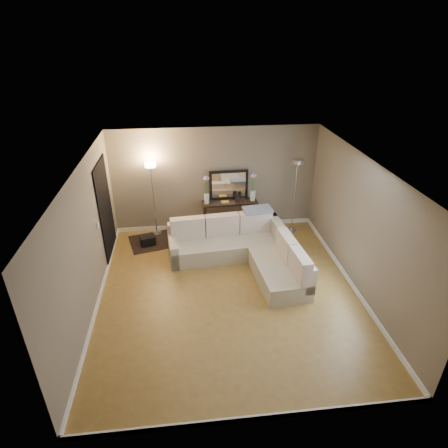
{
  "coord_description": "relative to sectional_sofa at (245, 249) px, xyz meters",
  "views": [
    {
      "loc": [
        -0.76,
        -5.84,
        4.65
      ],
      "look_at": [
        0.0,
        0.8,
        1.1
      ],
      "focal_mm": 30.0,
      "sensor_mm": 36.0,
      "label": 1
    }
  ],
  "objects": [
    {
      "name": "baseboard_back",
      "position": [
        -0.48,
        1.7,
        -0.28
      ],
      "size": [
        5.0,
        0.03,
        0.1
      ],
      "primitive_type": "cube",
      "color": "white",
      "rests_on": "ground"
    },
    {
      "name": "switch_plate",
      "position": [
        -2.96,
        -0.19,
        0.87
      ],
      "size": [
        0.02,
        0.08,
        0.12
      ],
      "primitive_type": "cube",
      "color": "white",
      "rests_on": "ground"
    },
    {
      "name": "floor",
      "position": [
        -0.48,
        -1.04,
        -0.34
      ],
      "size": [
        5.0,
        5.5,
        0.01
      ],
      "primitive_type": "cube",
      "color": "olive",
      "rests_on": "ground"
    },
    {
      "name": "baseboard_front",
      "position": [
        -0.48,
        -3.77,
        -0.28
      ],
      "size": [
        5.0,
        0.03,
        0.1
      ],
      "primitive_type": "cube",
      "color": "white",
      "rests_on": "ground"
    },
    {
      "name": "black_bag",
      "position": [
        -2.17,
        0.98,
        -0.22
      ],
      "size": [
        0.39,
        0.32,
        0.22
      ],
      "primitive_type": "cube",
      "rotation": [
        0.0,
        0.0,
        0.25
      ],
      "color": "black",
      "rests_on": "charcoal_rug"
    },
    {
      "name": "ceiling",
      "position": [
        -0.48,
        -1.04,
        2.27
      ],
      "size": [
        5.0,
        5.5,
        0.01
      ],
      "primitive_type": "cube",
      "color": "white",
      "rests_on": "ground"
    },
    {
      "name": "wall_right",
      "position": [
        2.03,
        -1.04,
        0.97
      ],
      "size": [
        0.02,
        5.5,
        2.6
      ],
      "primitive_type": "cube",
      "color": "#796E5D",
      "rests_on": "ground"
    },
    {
      "name": "wall_back",
      "position": [
        -0.48,
        1.72,
        0.97
      ],
      "size": [
        5.0,
        0.02,
        2.6
      ],
      "primitive_type": "cube",
      "color": "#796E5D",
      "rests_on": "ground"
    },
    {
      "name": "sectional_sofa",
      "position": [
        0.0,
        0.0,
        0.0
      ],
      "size": [
        2.77,
        2.52,
        0.9
      ],
      "color": "#BEB39A",
      "rests_on": "floor"
    },
    {
      "name": "table_decor",
      "position": [
        -0.15,
        1.38,
        0.52
      ],
      "size": [
        0.57,
        0.13,
        0.13
      ],
      "color": "gold",
      "rests_on": "console_table"
    },
    {
      "name": "baseboard_right",
      "position": [
        2.0,
        -1.04,
        -0.28
      ],
      "size": [
        0.03,
        5.5,
        0.1
      ],
      "primitive_type": "cube",
      "color": "white",
      "rests_on": "ground"
    },
    {
      "name": "console_table",
      "position": [
        -0.23,
        1.41,
        0.13
      ],
      "size": [
        1.36,
        0.42,
        0.83
      ],
      "color": "black",
      "rests_on": "floor"
    },
    {
      "name": "flower_vase_right",
      "position": [
        0.42,
        1.44,
        0.79
      ],
      "size": [
        0.16,
        0.13,
        0.71
      ],
      "color": "silver",
      "rests_on": "console_table"
    },
    {
      "name": "floor_lamp_unlit",
      "position": [
        1.42,
        1.26,
        1.0
      ],
      "size": [
        0.27,
        0.27,
        1.89
      ],
      "color": "silver",
      "rests_on": "floor"
    },
    {
      "name": "throw_blanket",
      "position": [
        0.4,
        0.67,
        0.61
      ],
      "size": [
        0.69,
        0.46,
        0.09
      ],
      "primitive_type": "cube",
      "rotation": [
        0.1,
        0.0,
        0.14
      ],
      "color": "gray",
      "rests_on": "sectional_sofa"
    },
    {
      "name": "leaning_mirror",
      "position": [
        -0.16,
        1.59,
        0.87
      ],
      "size": [
        0.96,
        0.09,
        0.75
      ],
      "color": "black",
      "rests_on": "console_table"
    },
    {
      "name": "wall_left",
      "position": [
        -2.99,
        -1.04,
        0.97
      ],
      "size": [
        0.02,
        5.5,
        2.6
      ],
      "primitive_type": "cube",
      "color": "#796E5D",
      "rests_on": "ground"
    },
    {
      "name": "baseboard_left",
      "position": [
        -2.97,
        -1.04,
        -0.28
      ],
      "size": [
        0.03,
        5.5,
        0.1
      ],
      "primitive_type": "cube",
      "color": "white",
      "rests_on": "ground"
    },
    {
      "name": "flower_vase_left",
      "position": [
        -0.72,
        1.39,
        0.79
      ],
      "size": [
        0.16,
        0.13,
        0.71
      ],
      "color": "silver",
      "rests_on": "console_table"
    },
    {
      "name": "doorway",
      "position": [
        -2.96,
        0.66,
        0.77
      ],
      "size": [
        0.02,
        1.2,
        2.2
      ],
      "primitive_type": "cube",
      "color": "black",
      "rests_on": "ground"
    },
    {
      "name": "wall_front",
      "position": [
        -0.48,
        -3.8,
        0.97
      ],
      "size": [
        5.0,
        0.02,
        2.6
      ],
      "primitive_type": "cube",
      "color": "#796E5D",
      "rests_on": "ground"
    },
    {
      "name": "floor_lamp_lit",
      "position": [
        -1.99,
        1.5,
        0.98
      ],
      "size": [
        0.32,
        0.32,
        1.86
      ],
      "color": "silver",
      "rests_on": "floor"
    },
    {
      "name": "charcoal_rug",
      "position": [
        -2.0,
        1.13,
        -0.33
      ],
      "size": [
        1.4,
        1.18,
        0.02
      ],
      "primitive_type": "cube",
      "rotation": [
        0.0,
        0.0,
        0.25
      ],
      "color": "black",
      "rests_on": "floor"
    }
  ]
}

